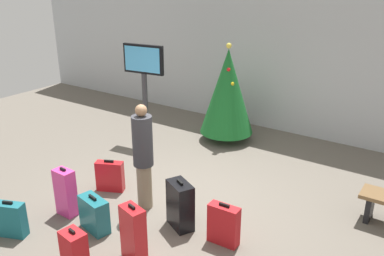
% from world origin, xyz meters
% --- Properties ---
extents(ground_plane, '(16.00, 16.00, 0.00)m').
position_xyz_m(ground_plane, '(0.00, 0.00, 0.00)').
color(ground_plane, '#665E54').
extents(back_wall, '(16.00, 0.20, 3.43)m').
position_xyz_m(back_wall, '(0.00, 4.27, 1.72)').
color(back_wall, '#B7BCC1').
rests_on(back_wall, ground_plane).
extents(holiday_tree, '(1.19, 1.19, 2.22)m').
position_xyz_m(holiday_tree, '(-0.66, 2.92, 1.15)').
color(holiday_tree, '#4C3319').
rests_on(holiday_tree, ground_plane).
extents(flight_info_kiosk, '(0.97, 0.20, 2.18)m').
position_xyz_m(flight_info_kiosk, '(-2.16, 1.88, 1.55)').
color(flight_info_kiosk, '#333338').
rests_on(flight_info_kiosk, ground_plane).
extents(traveller_0, '(0.44, 0.44, 1.76)m').
position_xyz_m(traveller_0, '(-0.33, -0.32, 0.93)').
color(traveller_0, gray).
rests_on(traveller_0, ground_plane).
extents(suitcase_0, '(0.40, 0.29, 0.83)m').
position_xyz_m(suitcase_0, '(0.40, -1.41, 0.39)').
color(suitcase_0, '#B2191E').
rests_on(suitcase_0, ground_plane).
extents(suitcase_1, '(0.54, 0.34, 0.56)m').
position_xyz_m(suitcase_1, '(-0.53, -1.24, 0.26)').
color(suitcase_1, '#19606B').
rests_on(suitcase_1, ground_plane).
extents(suitcase_2, '(0.52, 0.44, 0.77)m').
position_xyz_m(suitcase_2, '(0.47, -0.45, 0.37)').
color(suitcase_2, black).
rests_on(suitcase_2, ground_plane).
extents(suitcase_3, '(0.36, 0.28, 0.61)m').
position_xyz_m(suitcase_3, '(-0.07, -2.00, 0.28)').
color(suitcase_3, '#B2191E').
rests_on(suitcase_3, ground_plane).
extents(suitcase_4, '(0.33, 0.21, 0.81)m').
position_xyz_m(suitcase_4, '(-1.21, -1.18, 0.39)').
color(suitcase_4, '#E5388C').
rests_on(suitcase_4, ground_plane).
extents(suitcase_5, '(0.47, 0.33, 0.57)m').
position_xyz_m(suitcase_5, '(-1.43, -2.02, 0.26)').
color(suitcase_5, '#19606B').
rests_on(suitcase_5, ground_plane).
extents(suitcase_6, '(0.50, 0.36, 0.58)m').
position_xyz_m(suitcase_6, '(-1.19, -0.25, 0.27)').
color(suitcase_6, '#B2191E').
rests_on(suitcase_6, ground_plane).
extents(suitcase_7, '(0.45, 0.19, 0.63)m').
position_xyz_m(suitcase_7, '(1.21, -0.44, 0.30)').
color(suitcase_7, '#B2191E').
rests_on(suitcase_7, ground_plane).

